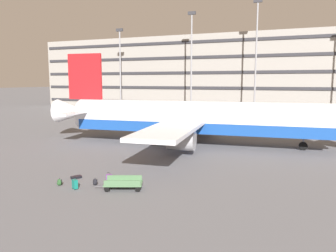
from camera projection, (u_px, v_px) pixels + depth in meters
name	position (u px, v px, depth m)	size (l,w,h in m)	color
ground_plane	(230.00, 146.00, 37.50)	(600.00, 600.00, 0.00)	#5B5B60
terminal_structure	(270.00, 73.00, 84.00)	(128.39, 16.76, 19.12)	gray
airliner	(194.00, 119.00, 38.27)	(36.94, 29.79, 10.87)	silver
light_mast_far_left	(120.00, 63.00, 82.07)	(1.80, 0.50, 20.37)	gray
light_mast_left	(191.00, 56.00, 75.03)	(1.80, 0.50, 23.05)	gray
light_mast_center_left	(256.00, 50.00, 69.65)	(1.80, 0.50, 24.48)	gray
suitcase_navy	(76.00, 177.00, 25.05)	(0.74, 0.86, 0.20)	black
suitcase_laid_flat	(109.00, 179.00, 23.57)	(0.40, 0.28, 0.90)	#72388C
suitcase_orange	(75.00, 184.00, 22.54)	(0.48, 0.42, 0.77)	#147266
backpack_purple	(95.00, 182.00, 23.37)	(0.35, 0.28, 0.54)	black
backpack_teal	(59.00, 182.00, 23.30)	(0.43, 0.37, 0.55)	#264C26
baggage_cart	(123.00, 183.00, 22.50)	(3.32, 2.17, 0.82)	#4C724C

